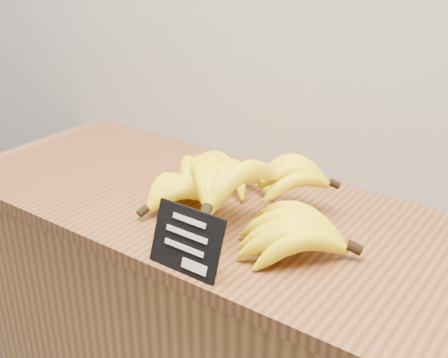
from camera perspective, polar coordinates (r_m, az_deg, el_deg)
counter_top at (r=1.21m, az=1.38°, el=-3.71°), size 1.32×0.54×0.03m
chalkboard_sign at (r=0.99m, az=-3.84°, el=-6.25°), size 0.14×0.04×0.11m
banana_pile at (r=1.16m, az=1.36°, el=-1.40°), size 0.52×0.37×0.13m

